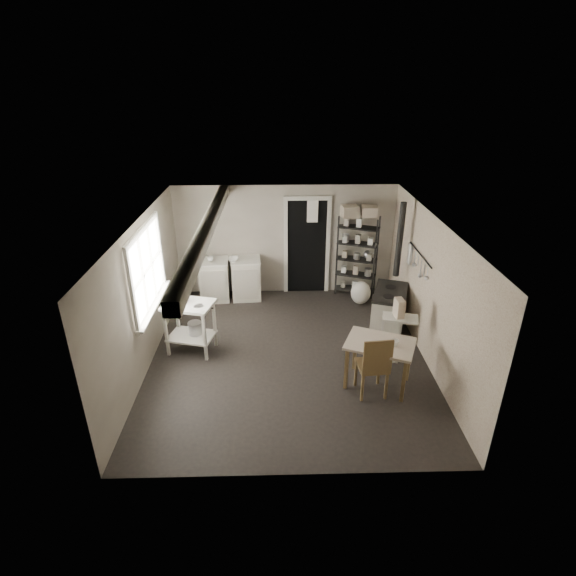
{
  "coord_description": "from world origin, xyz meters",
  "views": [
    {
      "loc": [
        -0.18,
        -6.32,
        4.23
      ],
      "look_at": [
        0.0,
        0.3,
        1.1
      ],
      "focal_mm": 28.0,
      "sensor_mm": 36.0,
      "label": 1
    }
  ],
  "objects_px": {
    "shelf_rack": "(357,252)",
    "stove": "(389,309)",
    "work_table": "(378,363)",
    "stockpot": "(179,298)",
    "flour_sack": "(361,293)",
    "base_cabinets": "(230,278)",
    "chair": "(372,365)",
    "prep_table": "(191,330)"
  },
  "relations": [
    {
      "from": "stockpot",
      "to": "base_cabinets",
      "type": "bearing_deg",
      "value": 71.05
    },
    {
      "from": "work_table",
      "to": "stove",
      "type": "bearing_deg",
      "value": 71.81
    },
    {
      "from": "stockpot",
      "to": "work_table",
      "type": "relative_size",
      "value": 0.26
    },
    {
      "from": "shelf_rack",
      "to": "flour_sack",
      "type": "xyz_separation_m",
      "value": [
        0.04,
        -0.46,
        -0.71
      ]
    },
    {
      "from": "stockpot",
      "to": "flour_sack",
      "type": "bearing_deg",
      "value": 25.05
    },
    {
      "from": "base_cabinets",
      "to": "stove",
      "type": "relative_size",
      "value": 1.3
    },
    {
      "from": "shelf_rack",
      "to": "work_table",
      "type": "distance_m",
      "value": 3.17
    },
    {
      "from": "prep_table",
      "to": "base_cabinets",
      "type": "xyz_separation_m",
      "value": [
        0.48,
        1.99,
        0.06
      ]
    },
    {
      "from": "shelf_rack",
      "to": "work_table",
      "type": "height_order",
      "value": "shelf_rack"
    },
    {
      "from": "base_cabinets",
      "to": "work_table",
      "type": "height_order",
      "value": "base_cabinets"
    },
    {
      "from": "base_cabinets",
      "to": "stove",
      "type": "height_order",
      "value": "base_cabinets"
    },
    {
      "from": "base_cabinets",
      "to": "shelf_rack",
      "type": "distance_m",
      "value": 2.67
    },
    {
      "from": "work_table",
      "to": "chair",
      "type": "bearing_deg",
      "value": -125.66
    },
    {
      "from": "stockpot",
      "to": "chair",
      "type": "distance_m",
      "value": 3.27
    },
    {
      "from": "work_table",
      "to": "stockpot",
      "type": "bearing_deg",
      "value": 160.31
    },
    {
      "from": "flour_sack",
      "to": "prep_table",
      "type": "bearing_deg",
      "value": -152.33
    },
    {
      "from": "stove",
      "to": "flour_sack",
      "type": "xyz_separation_m",
      "value": [
        -0.31,
        1.07,
        -0.2
      ]
    },
    {
      "from": "base_cabinets",
      "to": "chair",
      "type": "distance_m",
      "value": 3.94
    },
    {
      "from": "stove",
      "to": "flour_sack",
      "type": "height_order",
      "value": "stove"
    },
    {
      "from": "stockpot",
      "to": "chair",
      "type": "height_order",
      "value": "stockpot"
    },
    {
      "from": "flour_sack",
      "to": "base_cabinets",
      "type": "bearing_deg",
      "value": 172.8
    },
    {
      "from": "stove",
      "to": "base_cabinets",
      "type": "bearing_deg",
      "value": 173.34
    },
    {
      "from": "shelf_rack",
      "to": "chair",
      "type": "bearing_deg",
      "value": -73.57
    },
    {
      "from": "shelf_rack",
      "to": "stove",
      "type": "distance_m",
      "value": 1.65
    },
    {
      "from": "stove",
      "to": "flour_sack",
      "type": "distance_m",
      "value": 1.13
    },
    {
      "from": "prep_table",
      "to": "base_cabinets",
      "type": "distance_m",
      "value": 2.04
    },
    {
      "from": "base_cabinets",
      "to": "flour_sack",
      "type": "relative_size",
      "value": 2.69
    },
    {
      "from": "prep_table",
      "to": "stove",
      "type": "relative_size",
      "value": 0.89
    },
    {
      "from": "prep_table",
      "to": "shelf_rack",
      "type": "xyz_separation_m",
      "value": [
        3.1,
        2.11,
        0.55
      ]
    },
    {
      "from": "prep_table",
      "to": "shelf_rack",
      "type": "bearing_deg",
      "value": 34.22
    },
    {
      "from": "stove",
      "to": "work_table",
      "type": "relative_size",
      "value": 1.04
    },
    {
      "from": "prep_table",
      "to": "flour_sack",
      "type": "xyz_separation_m",
      "value": [
        3.15,
        1.65,
        -0.16
      ]
    },
    {
      "from": "shelf_rack",
      "to": "flour_sack",
      "type": "relative_size",
      "value": 3.53
    },
    {
      "from": "base_cabinets",
      "to": "work_table",
      "type": "distance_m",
      "value": 3.87
    },
    {
      "from": "prep_table",
      "to": "work_table",
      "type": "distance_m",
      "value": 3.1
    },
    {
      "from": "base_cabinets",
      "to": "chair",
      "type": "height_order",
      "value": "chair"
    },
    {
      "from": "base_cabinets",
      "to": "flour_sack",
      "type": "height_order",
      "value": "base_cabinets"
    },
    {
      "from": "stockpot",
      "to": "stove",
      "type": "bearing_deg",
      "value": 7.52
    },
    {
      "from": "stove",
      "to": "flour_sack",
      "type": "bearing_deg",
      "value": 124.83
    },
    {
      "from": "prep_table",
      "to": "flour_sack",
      "type": "height_order",
      "value": "prep_table"
    },
    {
      "from": "stove",
      "to": "flour_sack",
      "type": "relative_size",
      "value": 2.06
    },
    {
      "from": "base_cabinets",
      "to": "shelf_rack",
      "type": "height_order",
      "value": "shelf_rack"
    }
  ]
}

